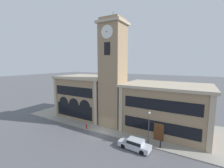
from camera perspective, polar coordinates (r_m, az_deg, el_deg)
The scene contains 9 objects.
ground_plane at distance 27.65m, azimuth -4.56°, elevation -18.35°, with size 300.00×300.00×0.00m, color #56565B.
sidewalk_kerb at distance 33.02m, azimuth 2.36°, elevation -13.72°, with size 40.96×13.73×0.15m.
clock_tower at distance 28.80m, azimuth 0.38°, elevation 3.94°, with size 4.90×4.90×21.57m.
town_hall_left_wing at distance 36.35m, azimuth -9.34°, elevation -4.25°, with size 12.75×9.94×9.28m.
town_hall_right_wing at distance 29.00m, azimuth 19.60°, elevation -8.41°, with size 14.78×9.94×8.56m.
parked_car_near at distance 23.21m, azimuth 8.69°, elevation -21.65°, with size 4.70×1.99×1.51m.
street_lamp at distance 23.26m, azimuth 13.88°, elevation -14.18°, with size 0.36×0.36×5.09m.
bollard at distance 24.15m, azimuth 17.92°, elevation -21.02°, with size 0.18×0.18×1.06m.
fire_hydrant at distance 29.35m, azimuth -9.67°, elevation -15.61°, with size 0.22×0.22×0.87m.
Camera 1 is at (14.12, -20.45, 12.13)m, focal length 24.00 mm.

